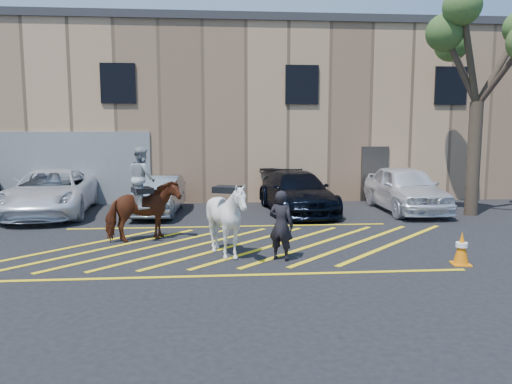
{
  "coord_description": "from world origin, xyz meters",
  "views": [
    {
      "loc": [
        -0.46,
        -12.51,
        2.96
      ],
      "look_at": [
        0.63,
        0.2,
        1.3
      ],
      "focal_mm": 35.0,
      "sensor_mm": 36.0,
      "label": 1
    }
  ],
  "objects": [
    {
      "name": "car_blue_suv",
      "position": [
        2.45,
        4.63,
        0.71
      ],
      "size": [
        2.53,
        5.07,
        1.41
      ],
      "primitive_type": "imported",
      "rotation": [
        0.0,
        0.0,
        0.12
      ],
      "color": "black",
      "rests_on": "ground"
    },
    {
      "name": "saddled_white",
      "position": [
        -0.16,
        -1.34,
        0.89
      ],
      "size": [
        1.91,
        2.01,
        1.76
      ],
      "color": "silver",
      "rests_on": "ground"
    },
    {
      "name": "mounted_bay",
      "position": [
        -2.3,
        0.52,
        1.0
      ],
      "size": [
        2.05,
        1.53,
        2.47
      ],
      "color": "maroon",
      "rests_on": "ground"
    },
    {
      "name": "hatching_zone",
      "position": [
        -0.0,
        -0.3,
        0.01
      ],
      "size": [
        12.6,
        5.12,
        0.01
      ],
      "color": "yellow",
      "rests_on": "ground"
    },
    {
      "name": "ground",
      "position": [
        0.0,
        0.0,
        0.0
      ],
      "size": [
        90.0,
        90.0,
        0.0
      ],
      "primitive_type": "plane",
      "color": "black",
      "rests_on": "ground"
    },
    {
      "name": "warehouse",
      "position": [
        -0.01,
        11.99,
        3.65
      ],
      "size": [
        32.42,
        10.2,
        7.3
      ],
      "color": "tan",
      "rests_on": "ground"
    },
    {
      "name": "car_silver_sedan",
      "position": [
        -2.34,
        4.63,
        0.65
      ],
      "size": [
        1.64,
        4.01,
        1.29
      ],
      "primitive_type": "imported",
      "rotation": [
        0.0,
        0.0,
        -0.07
      ],
      "color": "gray",
      "rests_on": "ground"
    },
    {
      "name": "car_white_suv",
      "position": [
        6.32,
        4.5,
        0.81
      ],
      "size": [
        1.94,
        4.75,
        1.61
      ],
      "primitive_type": "imported",
      "rotation": [
        0.0,
        0.0,
        -0.01
      ],
      "color": "white",
      "rests_on": "ground"
    },
    {
      "name": "handler",
      "position": [
        1.03,
        -1.68,
        0.79
      ],
      "size": [
        0.69,
        0.62,
        1.57
      ],
      "primitive_type": "imported",
      "rotation": [
        0.0,
        0.0,
        2.61
      ],
      "color": "black",
      "rests_on": "ground"
    },
    {
      "name": "car_white_pickup",
      "position": [
        -5.97,
        4.81,
        0.77
      ],
      "size": [
        2.99,
        5.7,
        1.53
      ],
      "primitive_type": "imported",
      "rotation": [
        0.0,
        0.0,
        0.08
      ],
      "color": "white",
      "rests_on": "ground"
    },
    {
      "name": "traffic_cone",
      "position": [
        4.87,
        -2.41,
        0.37
      ],
      "size": [
        0.44,
        0.44,
        0.73
      ],
      "color": "orange",
      "rests_on": "ground"
    },
    {
      "name": "tree",
      "position": [
        8.25,
        3.55,
        5.69
      ],
      "size": [
        3.99,
        4.37,
        7.31
      ],
      "color": "#453A2A",
      "rests_on": "ground"
    }
  ]
}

